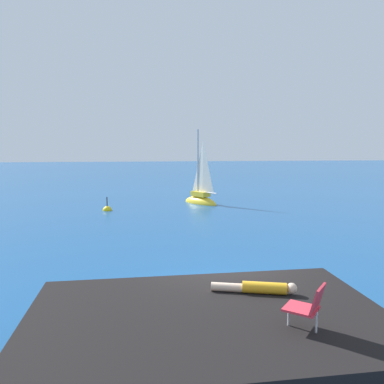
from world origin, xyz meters
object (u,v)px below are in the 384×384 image
(marker_buoy, at_px, (107,210))
(person_sunbather, at_px, (258,288))
(sailboat_near, at_px, (201,199))
(beach_chair, at_px, (308,305))

(marker_buoy, bearing_deg, person_sunbather, -73.65)
(sailboat_near, height_order, marker_buoy, sailboat_near)
(person_sunbather, distance_m, beach_chair, 1.72)
(sailboat_near, height_order, beach_chair, sailboat_near)
(sailboat_near, xyz_separation_m, marker_buoy, (-6.16, -2.20, -0.30))
(person_sunbather, bearing_deg, marker_buoy, -58.93)
(sailboat_near, xyz_separation_m, beach_chair, (-0.93, -20.42, 1.21))
(person_sunbather, bearing_deg, sailboat_near, -79.24)
(marker_buoy, bearing_deg, beach_chair, -73.98)
(person_sunbather, xyz_separation_m, marker_buoy, (-4.86, 16.58, -1.18))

